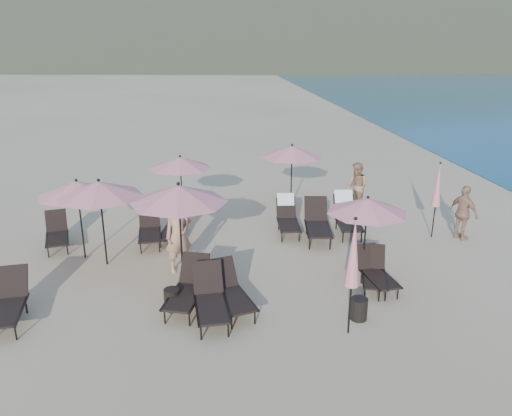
{
  "coord_description": "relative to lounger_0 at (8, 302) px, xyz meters",
  "views": [
    {
      "loc": [
        -1.76,
        -9.78,
        5.64
      ],
      "look_at": [
        -0.41,
        3.5,
        1.1
      ],
      "focal_mm": 35.0,
      "sensor_mm": 36.0,
      "label": 1
    }
  ],
  "objects": [
    {
      "name": "lounger_11",
      "position": [
        8.42,
        4.35,
        0.08
      ],
      "size": [
        0.79,
        1.84,
        1.12
      ],
      "rotation": [
        0.0,
        0.0,
        -0.07
      ],
      "color": "black",
      "rests_on": "ground"
    },
    {
      "name": "umbrella_open_5",
      "position": [
        0.84,
        3.14,
        1.51
      ],
      "size": [
        2.06,
        2.06,
        2.22
      ],
      "color": "black",
      "rests_on": "ground"
    },
    {
      "name": "lounger_7",
      "position": [
        2.5,
        4.12,
        0.04
      ],
      "size": [
        0.75,
        1.71,
        1.04
      ],
      "rotation": [
        0.0,
        0.0,
        0.09
      ],
      "color": "black",
      "rests_on": "ground"
    },
    {
      "name": "beachgoer_b",
      "position": [
        9.31,
        6.31,
        0.38
      ],
      "size": [
        0.82,
        0.94,
        1.65
      ],
      "primitive_type": "imported",
      "rotation": [
        0.0,
        0.0,
        -1.29
      ],
      "color": "tan",
      "rests_on": "ground"
    },
    {
      "name": "lounger_3",
      "position": [
        4.63,
        0.02,
        -0.01
      ],
      "size": [
        1.07,
        1.75,
        0.94
      ],
      "rotation": [
        0.0,
        0.0,
        0.29
      ],
      "color": "black",
      "rests_on": "ground"
    },
    {
      "name": "umbrella_open_1",
      "position": [
        3.54,
        1.59,
        1.75
      ],
      "size": [
        2.31,
        2.31,
        2.49
      ],
      "color": "black",
      "rests_on": "ground"
    },
    {
      "name": "lounger_2",
      "position": [
        4.19,
        -0.28,
        0.01
      ],
      "size": [
        0.79,
        1.77,
        0.99
      ],
      "rotation": [
        0.0,
        0.0,
        0.08
      ],
      "color": "black",
      "rests_on": "ground"
    },
    {
      "name": "side_table_1",
      "position": [
        7.31,
        -0.67,
        -0.21
      ],
      "size": [
        0.36,
        0.36,
        0.48
      ],
      "primitive_type": "cylinder",
      "color": "black",
      "rests_on": "ground"
    },
    {
      "name": "umbrella_open_0",
      "position": [
        1.51,
        2.65,
        1.62
      ],
      "size": [
        2.17,
        2.17,
        2.34
      ],
      "color": "black",
      "rests_on": "ground"
    },
    {
      "name": "lounger_4",
      "position": [
        8.12,
        0.72,
        -0.05
      ],
      "size": [
        0.76,
        1.55,
        0.86
      ],
      "rotation": [
        0.0,
        0.0,
        0.14
      ],
      "color": "black",
      "rests_on": "ground"
    },
    {
      "name": "umbrella_open_4",
      "position": [
        7.1,
        6.72,
        1.57
      ],
      "size": [
        2.12,
        2.12,
        2.29
      ],
      "color": "black",
      "rests_on": "ground"
    },
    {
      "name": "side_table_0",
      "position": [
        3.36,
        0.13,
        -0.21
      ],
      "size": [
        0.35,
        0.35,
        0.49
      ],
      "primitive_type": "cylinder",
      "color": "black",
      "rests_on": "ground"
    },
    {
      "name": "lounger_9",
      "position": [
        6.62,
        4.5,
        0.04
      ],
      "size": [
        0.69,
        1.69,
        1.04
      ],
      "rotation": [
        0.0,
        0.0,
        -0.05
      ],
      "color": "black",
      "rests_on": "ground"
    },
    {
      "name": "lounger_0",
      "position": [
        0.0,
        0.0,
        0.0
      ],
      "size": [
        0.84,
        1.74,
        0.96
      ],
      "rotation": [
        0.0,
        0.0,
        0.12
      ],
      "color": "black",
      "rests_on": "ground"
    },
    {
      "name": "lounger_10",
      "position": [
        7.41,
        3.88,
        0.05
      ],
      "size": [
        0.93,
        1.92,
        1.07
      ],
      "rotation": [
        0.0,
        0.0,
        -0.12
      ],
      "color": "black",
      "rests_on": "ground"
    },
    {
      "name": "umbrella_open_2",
      "position": [
        7.99,
        1.27,
        1.42
      ],
      "size": [
        1.97,
        1.97,
        2.11
      ],
      "color": "black",
      "rests_on": "ground"
    },
    {
      "name": "ground",
      "position": [
        5.97,
        0.11,
        -0.45
      ],
      "size": [
        800.0,
        800.0,
        0.0
      ],
      "primitive_type": "plane",
      "color": "#D6BA8C",
      "rests_on": "ground"
    },
    {
      "name": "lounger_1",
      "position": [
        3.71,
        0.25,
        0.01
      ],
      "size": [
        1.08,
        1.81,
        0.98
      ],
      "rotation": [
        0.0,
        0.0,
        -0.27
      ],
      "color": "black",
      "rests_on": "ground"
    },
    {
      "name": "lounger_8",
      "position": [
        3.19,
        4.26,
        -0.05
      ],
      "size": [
        0.82,
        1.58,
        0.86
      ],
      "rotation": [
        0.0,
        0.0,
        -0.17
      ],
      "color": "black",
      "rests_on": "ground"
    },
    {
      "name": "beachgoer_a",
      "position": [
        3.45,
        2.1,
        0.51
      ],
      "size": [
        0.83,
        0.7,
        1.92
      ],
      "primitive_type": "imported",
      "rotation": [
        0.0,
        0.0,
        0.41
      ],
      "color": "tan",
      "rests_on": "ground"
    },
    {
      "name": "umbrella_closed_0",
      "position": [
        6.95,
        -1.17,
        1.29
      ],
      "size": [
        0.29,
        0.29,
        2.5
      ],
      "color": "black",
      "rests_on": "ground"
    },
    {
      "name": "lounger_6",
      "position": [
        -0.09,
        4.01,
        -0.03
      ],
      "size": [
        0.97,
        1.66,
        0.9
      ],
      "rotation": [
        0.0,
        0.0,
        0.25
      ],
      "color": "black",
      "rests_on": "ground"
    },
    {
      "name": "lounger_5",
      "position": [
        8.09,
        0.73,
        -0.06
      ],
      "size": [
        0.92,
        1.57,
        0.85
      ],
      "rotation": [
        0.0,
        0.0,
        -0.26
      ],
      "color": "black",
      "rests_on": "ground"
    },
    {
      "name": "umbrella_open_3",
      "position": [
        3.37,
        6.02,
        1.44
      ],
      "size": [
        1.99,
        1.99,
        2.14
      ],
      "color": "black",
      "rests_on": "ground"
    },
    {
      "name": "umbrella_closed_1",
      "position": [
        10.85,
        3.59,
        1.16
      ],
      "size": [
        0.27,
        0.27,
        2.31
      ],
      "color": "black",
      "rests_on": "ground"
    },
    {
      "name": "hotel_skyline",
      "position": [
        -87.65,
        271.32,
        23.73
      ],
      "size": [
        109.0,
        82.0,
        55.0
      ],
      "color": "beige",
      "rests_on": "ground"
    },
    {
      "name": "beachgoer_c",
      "position": [
        11.64,
        3.39,
        0.37
      ],
      "size": [
        0.75,
        1.04,
        1.64
      ],
      "primitive_type": "imported",
      "rotation": [
        0.0,
        0.0,
        1.98
      ],
      "color": "tan",
      "rests_on": "ground"
    },
    {
      "name": "volcanic_headland",
      "position": [
        77.33,
        302.73,
        26.04
      ],
      "size": [
        690.0,
        690.0,
        55.0
      ],
      "color": "brown",
      "rests_on": "ground"
    }
  ]
}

